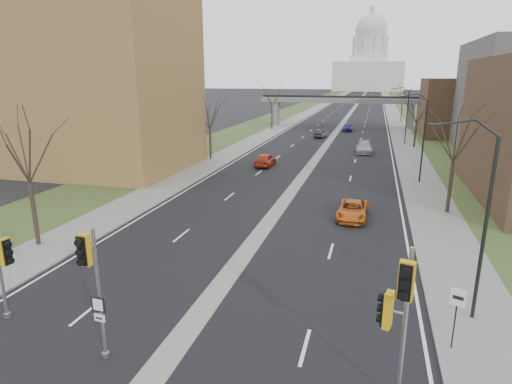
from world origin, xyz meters
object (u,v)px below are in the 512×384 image
at_px(car_left_near, 265,160).
at_px(car_left_far, 320,134).
at_px(signal_pole_median, 91,273).
at_px(signal_pole_right, 398,306).
at_px(car_right_far, 347,127).
at_px(car_right_mid, 364,147).
at_px(speed_limit_sign, 457,308).
at_px(car_right_near, 353,210).

distance_m(car_left_near, car_left_far, 26.63).
distance_m(signal_pole_median, car_left_far, 63.32).
relative_size(signal_pole_median, signal_pole_right, 0.95).
height_order(car_left_far, car_right_far, car_right_far).
bearing_deg(car_left_near, car_right_mid, -130.05).
distance_m(signal_pole_median, speed_limit_sign, 13.65).
relative_size(car_left_near, car_right_far, 1.01).
bearing_deg(signal_pole_right, car_right_mid, 107.52).
bearing_deg(car_right_mid, car_right_far, 96.68).
distance_m(signal_pole_right, car_left_near, 38.70).
height_order(signal_pole_right, car_left_near, signal_pole_right).
bearing_deg(signal_pole_median, speed_limit_sign, 21.50).
relative_size(car_left_far, car_right_mid, 0.77).
relative_size(speed_limit_sign, car_left_far, 0.62).
bearing_deg(signal_pole_median, signal_pole_right, 6.39).
relative_size(car_right_near, car_right_mid, 0.89).
xyz_separation_m(speed_limit_sign, car_right_near, (-4.65, 15.48, -1.21)).
relative_size(signal_pole_right, car_left_near, 1.21).
distance_m(signal_pole_median, car_right_mid, 50.13).
height_order(speed_limit_sign, car_left_near, speed_limit_sign).
relative_size(signal_pole_median, car_right_near, 1.11).
bearing_deg(car_right_near, car_right_mid, 92.23).
bearing_deg(car_right_near, car_left_near, 125.18).
bearing_deg(signal_pole_right, car_left_far, 114.04).
xyz_separation_m(car_left_far, car_right_far, (4.00, 10.40, 0.10)).
bearing_deg(car_right_mid, signal_pole_right, -89.68).
relative_size(car_left_near, car_left_far, 1.12).
bearing_deg(car_right_near, signal_pole_median, -110.39).
xyz_separation_m(car_left_near, car_right_mid, (11.06, 12.56, -0.01)).
distance_m(signal_pole_right, speed_limit_sign, 4.73).
bearing_deg(car_right_far, car_right_near, -86.11).
relative_size(car_left_far, car_right_near, 0.87).
bearing_deg(car_left_far, signal_pole_median, 94.13).
bearing_deg(car_right_mid, signal_pole_median, -101.72).
distance_m(speed_limit_sign, car_left_far, 60.32).
distance_m(signal_pole_right, car_right_mid, 48.92).
relative_size(signal_pole_median, speed_limit_sign, 2.06).
distance_m(signal_pole_right, car_right_near, 19.50).
bearing_deg(car_right_far, car_left_near, -101.31).
height_order(car_left_far, car_right_mid, car_right_mid).
bearing_deg(car_left_near, car_right_far, -99.75).
bearing_deg(signal_pole_median, car_left_near, 97.67).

